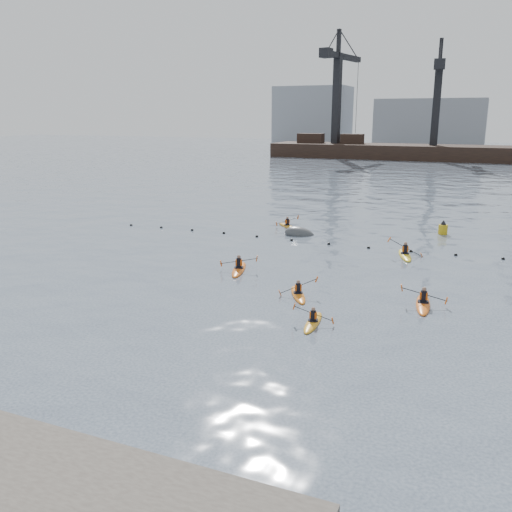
% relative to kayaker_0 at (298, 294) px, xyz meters
% --- Properties ---
extents(ground, '(400.00, 400.00, 0.00)m').
position_rel_kayaker_0_xyz_m(ground, '(-2.70, -10.06, -0.09)').
color(ground, '#394553').
rests_on(ground, ground).
extents(float_line, '(33.24, 0.73, 0.24)m').
position_rel_kayaker_0_xyz_m(float_line, '(-3.20, 12.47, -0.06)').
color(float_line, black).
rests_on(float_line, ground).
extents(barge_pier, '(72.00, 19.30, 29.50)m').
position_rel_kayaker_0_xyz_m(barge_pier, '(-2.92, 99.93, 1.80)').
color(barge_pier, black).
rests_on(barge_pier, ground).
extents(skyline, '(141.00, 28.00, 22.00)m').
position_rel_kayaker_0_xyz_m(skyline, '(-0.47, 140.21, 9.15)').
color(skyline, gray).
rests_on(skyline, ground).
extents(kayaker_0, '(1.98, 3.03, 1.16)m').
position_rel_kayaker_0_xyz_m(kayaker_0, '(0.00, 0.00, 0.00)').
color(kayaker_0, orange).
rests_on(kayaker_0, ground).
extents(kayaker_1, '(1.96, 2.91, 1.00)m').
position_rel_kayaker_0_xyz_m(kayaker_1, '(1.94, -3.57, -0.01)').
color(kayaker_1, orange).
rests_on(kayaker_1, ground).
extents(kayaker_2, '(2.33, 3.60, 1.13)m').
position_rel_kayaker_0_xyz_m(kayaker_2, '(-4.98, 3.20, 0.01)').
color(kayaker_2, orange).
rests_on(kayaker_2, ground).
extents(kayaker_3, '(2.42, 3.59, 1.45)m').
position_rel_kayaker_0_xyz_m(kayaker_3, '(4.07, 10.93, 0.01)').
color(kayaker_3, yellow).
rests_on(kayaker_3, ground).
extents(kayaker_4, '(2.34, 3.52, 1.15)m').
position_rel_kayaker_0_xyz_m(kayaker_4, '(6.37, 1.03, 0.01)').
color(kayaker_4, orange).
rests_on(kayaker_4, ground).
extents(kayaker_5, '(2.71, 2.74, 1.07)m').
position_rel_kayaker_0_xyz_m(kayaker_5, '(-6.84, 17.31, 0.00)').
color(kayaker_5, orange).
rests_on(kayaker_5, ground).
extents(mooring_buoy, '(3.01, 2.21, 1.74)m').
position_rel_kayaker_0_xyz_m(mooring_buoy, '(-4.81, 14.66, -0.09)').
color(mooring_buoy, '#3A3B3E').
rests_on(mooring_buoy, ground).
extents(nav_buoy, '(0.73, 0.73, 1.33)m').
position_rel_kayaker_0_xyz_m(nav_buoy, '(5.87, 19.47, 0.31)').
color(nav_buoy, '#C28913').
rests_on(nav_buoy, ground).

